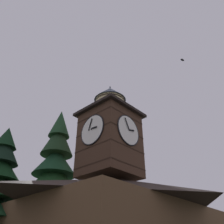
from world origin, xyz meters
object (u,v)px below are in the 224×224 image
Objects in this scene: clock_tower at (110,134)px; pine_tree_behind at (52,193)px; moon at (42,190)px; flying_bird_high at (182,60)px.

pine_tree_behind is at bearing -67.90° from clock_tower.
pine_tree_behind is at bearing 59.82° from moon.
flying_bird_high is at bearing 74.56° from moon.
clock_tower is 0.64× the size of pine_tree_behind.
moon is 47.49m from flying_bird_high.
clock_tower is 7.08m from pine_tree_behind.
moon reaches higher than pine_tree_behind.
flying_bird_high is (12.58, 45.56, 4.65)m from moon.
moon is 4.13× the size of flying_bird_high.
pine_tree_behind is 7.19× the size of moon.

